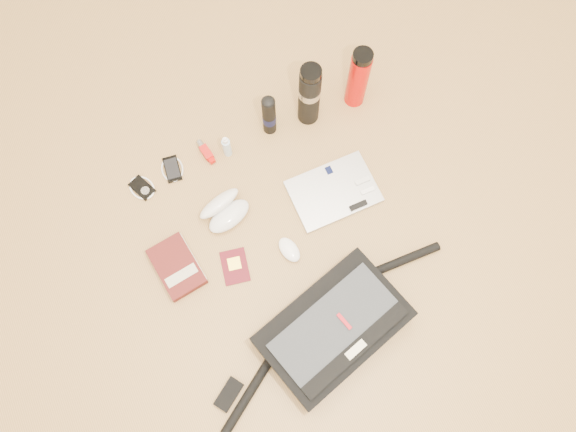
# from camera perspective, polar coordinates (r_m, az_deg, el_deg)

# --- Properties ---
(ground) EXTENTS (4.00, 4.00, 0.00)m
(ground) POSITION_cam_1_polar(r_m,az_deg,el_deg) (1.90, 0.82, -4.22)
(ground) COLOR #A37A44
(ground) RESTS_ON ground
(messenger_bag) EXTENTS (0.90, 0.39, 0.13)m
(messenger_bag) POSITION_cam_1_polar(r_m,az_deg,el_deg) (1.80, 4.57, -11.35)
(messenger_bag) COLOR black
(messenger_bag) RESTS_ON ground
(laptop) EXTENTS (0.30, 0.21, 0.03)m
(laptop) POSITION_cam_1_polar(r_m,az_deg,el_deg) (1.97, 4.68, 2.48)
(laptop) COLOR #B4B4B6
(laptop) RESTS_ON ground
(book) EXTENTS (0.15, 0.21, 0.04)m
(book) POSITION_cam_1_polar(r_m,az_deg,el_deg) (1.91, -11.19, -5.06)
(book) COLOR #4C1311
(book) RESTS_ON ground
(passport) EXTENTS (0.11, 0.13, 0.01)m
(passport) POSITION_cam_1_polar(r_m,az_deg,el_deg) (1.90, -5.41, -5.11)
(passport) COLOR #510B14
(passport) RESTS_ON ground
(mouse) EXTENTS (0.07, 0.11, 0.03)m
(mouse) POSITION_cam_1_polar(r_m,az_deg,el_deg) (1.89, 0.14, -3.44)
(mouse) COLOR white
(mouse) RESTS_ON ground
(sunglasses_case) EXTENTS (0.19, 0.17, 0.09)m
(sunglasses_case) POSITION_cam_1_polar(r_m,az_deg,el_deg) (1.93, -6.50, 0.61)
(sunglasses_case) COLOR silver
(sunglasses_case) RESTS_ON ground
(ipod) EXTENTS (0.10, 0.10, 0.01)m
(ipod) POSITION_cam_1_polar(r_m,az_deg,el_deg) (2.04, -14.61, 2.78)
(ipod) COLOR black
(ipod) RESTS_ON ground
(phone) EXTENTS (0.09, 0.10, 0.01)m
(phone) POSITION_cam_1_polar(r_m,az_deg,el_deg) (2.04, -11.67, 4.70)
(phone) COLOR black
(phone) RESTS_ON ground
(inhaler) EXTENTS (0.04, 0.10, 0.03)m
(inhaler) POSITION_cam_1_polar(r_m,az_deg,el_deg) (2.04, -8.34, 6.47)
(inhaler) COLOR #B51612
(inhaler) RESTS_ON ground
(spray_bottle) EXTENTS (0.04, 0.04, 0.12)m
(spray_bottle) POSITION_cam_1_polar(r_m,az_deg,el_deg) (2.00, -6.25, 7.00)
(spray_bottle) COLOR #B0D3EC
(spray_bottle) RESTS_ON ground
(aerosol_can) EXTENTS (0.06, 0.06, 0.21)m
(aerosol_can) POSITION_cam_1_polar(r_m,az_deg,el_deg) (1.98, -1.94, 10.21)
(aerosol_can) COLOR black
(aerosol_can) RESTS_ON ground
(thermos_black) EXTENTS (0.10, 0.10, 0.30)m
(thermos_black) POSITION_cam_1_polar(r_m,az_deg,el_deg) (1.97, 2.19, 12.22)
(thermos_black) COLOR black
(thermos_black) RESTS_ON ground
(thermos_red) EXTENTS (0.08, 0.08, 0.28)m
(thermos_red) POSITION_cam_1_polar(r_m,az_deg,el_deg) (2.03, 7.15, 13.73)
(thermos_red) COLOR #C00905
(thermos_red) RESTS_ON ground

